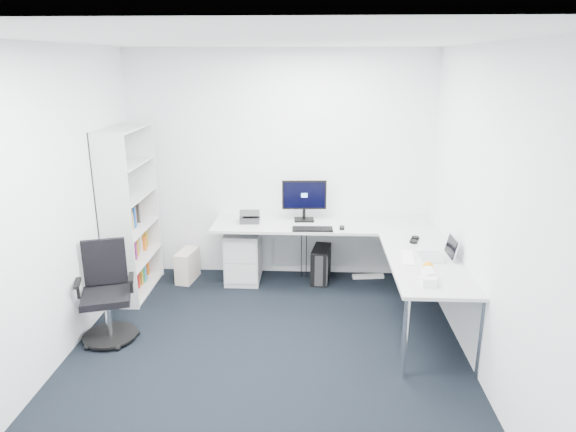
{
  "coord_description": "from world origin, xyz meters",
  "views": [
    {
      "loc": [
        0.39,
        -3.9,
        2.56
      ],
      "look_at": [
        0.15,
        1.05,
        1.05
      ],
      "focal_mm": 32.0,
      "sensor_mm": 36.0,
      "label": 1
    }
  ],
  "objects_px": {
    "task_chair": "(106,294)",
    "monitor": "(304,200)",
    "l_desk": "(325,265)",
    "bookshelf": "(130,212)",
    "laptop": "(432,247)"
  },
  "relations": [
    {
      "from": "task_chair",
      "to": "monitor",
      "type": "height_order",
      "value": "monitor"
    },
    {
      "from": "l_desk",
      "to": "bookshelf",
      "type": "relative_size",
      "value": 1.37
    },
    {
      "from": "bookshelf",
      "to": "monitor",
      "type": "distance_m",
      "value": 1.96
    },
    {
      "from": "monitor",
      "to": "laptop",
      "type": "bearing_deg",
      "value": -46.01
    },
    {
      "from": "bookshelf",
      "to": "task_chair",
      "type": "distance_m",
      "value": 1.18
    },
    {
      "from": "task_chair",
      "to": "laptop",
      "type": "distance_m",
      "value": 3.09
    },
    {
      "from": "l_desk",
      "to": "monitor",
      "type": "height_order",
      "value": "monitor"
    },
    {
      "from": "monitor",
      "to": "task_chair",
      "type": "bearing_deg",
      "value": -144.73
    },
    {
      "from": "task_chair",
      "to": "laptop",
      "type": "height_order",
      "value": "laptop"
    },
    {
      "from": "task_chair",
      "to": "bookshelf",
      "type": "bearing_deg",
      "value": 77.91
    },
    {
      "from": "l_desk",
      "to": "laptop",
      "type": "distance_m",
      "value": 1.29
    },
    {
      "from": "bookshelf",
      "to": "laptop",
      "type": "relative_size",
      "value": 6.17
    },
    {
      "from": "bookshelf",
      "to": "task_chair",
      "type": "bearing_deg",
      "value": -84.36
    },
    {
      "from": "l_desk",
      "to": "task_chair",
      "type": "relative_size",
      "value": 2.75
    },
    {
      "from": "monitor",
      "to": "laptop",
      "type": "height_order",
      "value": "monitor"
    }
  ]
}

